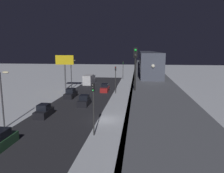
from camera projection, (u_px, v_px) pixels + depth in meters
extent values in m
plane|color=silver|center=(104.00, 120.00, 32.52)|extent=(240.00, 240.00, 0.00)
cube|color=#28282D|center=(63.00, 118.00, 33.27)|extent=(11.00, 98.21, 0.01)
cube|color=slate|center=(151.00, 80.00, 30.70)|extent=(5.00, 98.21, 0.80)
cube|color=#38383D|center=(134.00, 80.00, 30.98)|extent=(0.24, 96.25, 0.80)
cylinder|color=slate|center=(143.00, 72.00, 72.45)|extent=(1.40, 1.40, 5.75)
cylinder|color=slate|center=(144.00, 78.00, 58.72)|extent=(1.40, 1.40, 5.75)
cylinder|color=slate|center=(146.00, 86.00, 44.99)|extent=(1.40, 1.40, 5.75)
cylinder|color=slate|center=(150.00, 102.00, 31.26)|extent=(1.40, 1.40, 5.75)
cylinder|color=slate|center=(159.00, 144.00, 17.53)|extent=(1.40, 1.40, 5.75)
cube|color=#4C5160|center=(149.00, 63.00, 35.05)|extent=(2.90, 18.00, 3.40)
cube|color=black|center=(149.00, 60.00, 34.98)|extent=(2.94, 16.20, 0.90)
cube|color=#4C5160|center=(145.00, 58.00, 53.25)|extent=(2.90, 18.00, 3.40)
cube|color=black|center=(146.00, 57.00, 53.18)|extent=(2.94, 16.20, 0.90)
sphere|color=white|center=(153.00, 66.00, 26.16)|extent=(0.44, 0.44, 0.44)
cylinder|color=black|center=(135.00, 74.00, 20.35)|extent=(0.16, 0.16, 3.20)
cube|color=black|center=(135.00, 53.00, 20.02)|extent=(0.36, 0.28, 0.90)
sphere|color=#19F23F|center=(136.00, 50.00, 19.82)|extent=(0.22, 0.22, 0.22)
sphere|color=#333333|center=(135.00, 55.00, 19.90)|extent=(0.22, 0.22, 0.22)
cube|color=black|center=(71.00, 95.00, 47.59)|extent=(1.80, 4.79, 1.10)
cube|color=black|center=(71.00, 90.00, 47.43)|extent=(1.58, 2.30, 0.87)
cylinder|color=black|center=(73.00, 98.00, 46.08)|extent=(0.20, 0.64, 0.64)
cylinder|color=black|center=(65.00, 97.00, 46.28)|extent=(0.20, 0.64, 0.64)
cylinder|color=black|center=(76.00, 95.00, 48.99)|extent=(0.20, 0.64, 0.64)
cylinder|color=black|center=(69.00, 94.00, 49.18)|extent=(0.20, 0.64, 0.64)
cube|color=#2D6038|center=(0.00, 143.00, 23.21)|extent=(1.80, 4.44, 1.10)
cube|color=#A51E1E|center=(105.00, 89.00, 54.33)|extent=(1.80, 4.39, 1.10)
cube|color=black|center=(105.00, 85.00, 54.16)|extent=(1.58, 2.11, 0.87)
cube|color=black|center=(44.00, 113.00, 34.06)|extent=(1.80, 4.06, 1.10)
cube|color=black|center=(44.00, 107.00, 33.89)|extent=(1.58, 1.95, 0.87)
cube|color=black|center=(84.00, 102.00, 40.92)|extent=(1.80, 4.07, 1.10)
cube|color=black|center=(84.00, 97.00, 40.76)|extent=(1.58, 1.95, 0.87)
cube|color=silver|center=(91.00, 79.00, 68.98)|extent=(2.30, 2.20, 2.40)
cube|color=silver|center=(88.00, 80.00, 65.23)|extent=(2.40, 5.00, 2.80)
cylinder|color=#2D2D2D|center=(94.00, 114.00, 26.21)|extent=(0.16, 0.16, 5.50)
cube|color=black|center=(93.00, 88.00, 25.67)|extent=(0.32, 0.32, 0.90)
sphere|color=black|center=(93.00, 85.00, 25.44)|extent=(0.20, 0.20, 0.20)
sphere|color=black|center=(93.00, 88.00, 25.49)|extent=(0.20, 0.20, 0.20)
sphere|color=#19E53F|center=(93.00, 90.00, 25.54)|extent=(0.20, 0.20, 0.20)
cylinder|color=#2D2D2D|center=(116.00, 82.00, 51.46)|extent=(0.16, 0.16, 5.50)
cube|color=black|center=(116.00, 69.00, 50.92)|extent=(0.32, 0.32, 0.90)
sphere|color=red|center=(115.00, 67.00, 50.69)|extent=(0.20, 0.20, 0.20)
sphere|color=black|center=(115.00, 69.00, 50.74)|extent=(0.20, 0.20, 0.20)
sphere|color=black|center=(115.00, 70.00, 50.79)|extent=(0.20, 0.20, 0.20)
cylinder|color=#2D2D2D|center=(123.00, 71.00, 76.71)|extent=(0.16, 0.16, 5.50)
cube|color=black|center=(123.00, 62.00, 76.17)|extent=(0.32, 0.32, 0.90)
sphere|color=black|center=(123.00, 61.00, 75.94)|extent=(0.20, 0.20, 0.20)
sphere|color=black|center=(123.00, 62.00, 75.99)|extent=(0.20, 0.20, 0.20)
sphere|color=#19E53F|center=(123.00, 63.00, 76.04)|extent=(0.20, 0.20, 0.20)
cylinder|color=#4C4C51|center=(65.00, 77.00, 56.88)|extent=(0.36, 0.36, 6.50)
cube|color=yellow|center=(65.00, 60.00, 56.12)|extent=(4.80, 0.30, 2.40)
cylinder|color=#38383D|center=(2.00, 101.00, 28.48)|extent=(0.20, 0.20, 7.50)
ellipsoid|color=#F4E5B2|center=(6.00, 72.00, 27.75)|extent=(0.90, 0.44, 0.30)
cylinder|color=#38383D|center=(71.00, 75.00, 57.84)|extent=(0.20, 0.20, 7.50)
ellipsoid|color=#F4E5B2|center=(74.00, 61.00, 57.11)|extent=(0.90, 0.44, 0.30)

